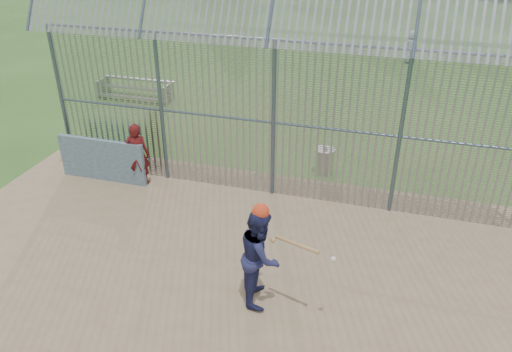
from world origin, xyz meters
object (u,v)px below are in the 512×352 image
(dugout_wall, at_px, (102,160))
(batter, at_px, (260,256))
(trash_can, at_px, (325,161))
(onlooker, at_px, (138,154))
(bleacher, at_px, (135,89))

(dugout_wall, xyz_separation_m, batter, (5.39, -3.29, 0.37))
(trash_can, bearing_deg, dugout_wall, -159.60)
(onlooker, bearing_deg, bleacher, -74.09)
(dugout_wall, distance_m, batter, 6.32)
(dugout_wall, bearing_deg, trash_can, 20.40)
(dugout_wall, height_order, bleacher, dugout_wall)
(trash_can, bearing_deg, onlooker, -156.53)
(onlooker, distance_m, trash_can, 5.11)
(batter, relative_size, onlooker, 1.12)
(bleacher, bearing_deg, batter, -50.60)
(batter, relative_size, trash_can, 2.38)
(dugout_wall, distance_m, onlooker, 1.08)
(dugout_wall, height_order, trash_can, dugout_wall)
(dugout_wall, relative_size, onlooker, 1.44)
(dugout_wall, bearing_deg, onlooker, 5.34)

